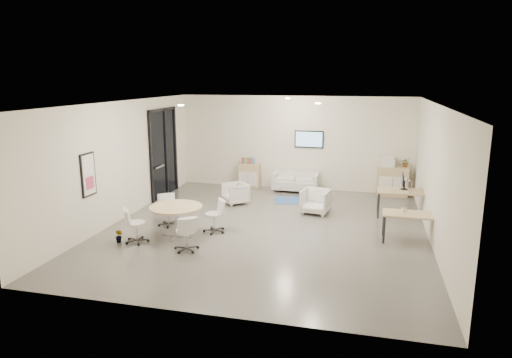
{
  "coord_description": "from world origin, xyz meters",
  "views": [
    {
      "loc": [
        2.45,
        -10.93,
        3.82
      ],
      "look_at": [
        -0.35,
        0.4,
        1.2
      ],
      "focal_mm": 32.0,
      "sensor_mm": 36.0,
      "label": 1
    }
  ],
  "objects_px": {
    "armchair_left": "(235,192)",
    "desk_front": "(412,216)",
    "sideboard_left": "(249,176)",
    "round_table": "(176,210)",
    "loveseat": "(296,182)",
    "armchair_right": "(315,200)",
    "sideboard_right": "(392,181)",
    "desk_rear": "(404,193)"
  },
  "relations": [
    {
      "from": "sideboard_left",
      "to": "armchair_left",
      "type": "distance_m",
      "value": 2.18
    },
    {
      "from": "round_table",
      "to": "sideboard_left",
      "type": "bearing_deg",
      "value": 85.65
    },
    {
      "from": "sideboard_right",
      "to": "round_table",
      "type": "xyz_separation_m",
      "value": [
        -5.26,
        -5.37,
        0.21
      ]
    },
    {
      "from": "armchair_right",
      "to": "desk_rear",
      "type": "bearing_deg",
      "value": 14.66
    },
    {
      "from": "round_table",
      "to": "desk_front",
      "type": "bearing_deg",
      "value": 10.65
    },
    {
      "from": "sideboard_left",
      "to": "sideboard_right",
      "type": "xyz_separation_m",
      "value": [
        4.85,
        -0.04,
        0.07
      ]
    },
    {
      "from": "sideboard_right",
      "to": "armchair_right",
      "type": "height_order",
      "value": "sideboard_right"
    },
    {
      "from": "armchair_right",
      "to": "sideboard_left",
      "type": "bearing_deg",
      "value": 144.45
    },
    {
      "from": "sideboard_right",
      "to": "desk_front",
      "type": "bearing_deg",
      "value": -86.77
    },
    {
      "from": "sideboard_left",
      "to": "armchair_right",
      "type": "relative_size",
      "value": 1.1
    },
    {
      "from": "armchair_left",
      "to": "round_table",
      "type": "bearing_deg",
      "value": -49.56
    },
    {
      "from": "sideboard_right",
      "to": "round_table",
      "type": "height_order",
      "value": "sideboard_right"
    },
    {
      "from": "armchair_left",
      "to": "round_table",
      "type": "xyz_separation_m",
      "value": [
        -0.54,
        -3.24,
        0.34
      ]
    },
    {
      "from": "desk_rear",
      "to": "armchair_right",
      "type": "bearing_deg",
      "value": -176.43
    },
    {
      "from": "armchair_left",
      "to": "desk_front",
      "type": "distance_m",
      "value": 5.44
    },
    {
      "from": "desk_front",
      "to": "round_table",
      "type": "bearing_deg",
      "value": -168.01
    },
    {
      "from": "armchair_left",
      "to": "desk_rear",
      "type": "distance_m",
      "value": 4.94
    },
    {
      "from": "armchair_left",
      "to": "round_table",
      "type": "height_order",
      "value": "round_table"
    },
    {
      "from": "armchair_left",
      "to": "armchair_right",
      "type": "bearing_deg",
      "value": 39.91
    },
    {
      "from": "sideboard_left",
      "to": "loveseat",
      "type": "xyz_separation_m",
      "value": [
        1.68,
        -0.17,
        -0.11
      ]
    },
    {
      "from": "sideboard_left",
      "to": "desk_rear",
      "type": "bearing_deg",
      "value": -25.23
    },
    {
      "from": "loveseat",
      "to": "armchair_right",
      "type": "distance_m",
      "value": 2.63
    },
    {
      "from": "loveseat",
      "to": "armchair_right",
      "type": "height_order",
      "value": "armchair_right"
    },
    {
      "from": "sideboard_right",
      "to": "armchair_right",
      "type": "distance_m",
      "value": 3.39
    },
    {
      "from": "desk_front",
      "to": "armchair_left",
      "type": "bearing_deg",
      "value": 157.38
    },
    {
      "from": "round_table",
      "to": "armchair_left",
      "type": "bearing_deg",
      "value": 80.59
    },
    {
      "from": "loveseat",
      "to": "desk_front",
      "type": "height_order",
      "value": "desk_front"
    },
    {
      "from": "sideboard_left",
      "to": "armchair_left",
      "type": "xyz_separation_m",
      "value": [
        0.13,
        -2.17,
        -0.07
      ]
    },
    {
      "from": "armchair_right",
      "to": "sideboard_right",
      "type": "bearing_deg",
      "value": 58.5
    },
    {
      "from": "desk_rear",
      "to": "sideboard_left",
      "type": "bearing_deg",
      "value": 152.86
    },
    {
      "from": "round_table",
      "to": "loveseat",
      "type": "bearing_deg",
      "value": 68.27
    },
    {
      "from": "sideboard_left",
      "to": "sideboard_right",
      "type": "height_order",
      "value": "sideboard_right"
    },
    {
      "from": "armchair_left",
      "to": "round_table",
      "type": "relative_size",
      "value": 0.55
    },
    {
      "from": "armchair_left",
      "to": "desk_rear",
      "type": "bearing_deg",
      "value": 47.43
    },
    {
      "from": "loveseat",
      "to": "armchair_left",
      "type": "distance_m",
      "value": 2.54
    },
    {
      "from": "armchair_right",
      "to": "desk_front",
      "type": "bearing_deg",
      "value": -26.59
    },
    {
      "from": "sideboard_right",
      "to": "armchair_left",
      "type": "xyz_separation_m",
      "value": [
        -4.72,
        -2.13,
        -0.14
      ]
    },
    {
      "from": "sideboard_right",
      "to": "desk_front",
      "type": "distance_m",
      "value": 4.35
    },
    {
      "from": "sideboard_left",
      "to": "desk_rear",
      "type": "relative_size",
      "value": 0.57
    },
    {
      "from": "loveseat",
      "to": "round_table",
      "type": "relative_size",
      "value": 1.2
    },
    {
      "from": "armchair_left",
      "to": "desk_front",
      "type": "relative_size",
      "value": 0.52
    },
    {
      "from": "loveseat",
      "to": "armchair_left",
      "type": "xyz_separation_m",
      "value": [
        -1.55,
        -2.01,
        0.04
      ]
    }
  ]
}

